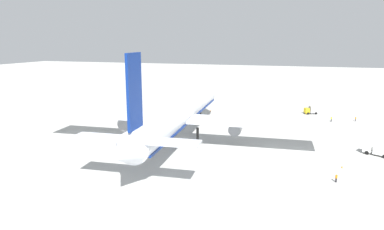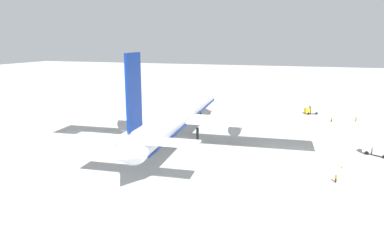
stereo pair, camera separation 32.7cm
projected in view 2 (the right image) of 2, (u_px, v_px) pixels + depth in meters
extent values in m
plane|color=#B2B2AD|center=(182.00, 139.00, 95.91)|extent=(600.00, 600.00, 0.00)
cylinder|color=silver|center=(182.00, 112.00, 94.30)|extent=(67.52, 10.85, 6.42)
cone|color=silver|center=(208.00, 93.00, 128.62)|extent=(5.54, 6.62, 6.29)
cone|color=silver|center=(124.00, 154.00, 59.37)|extent=(6.81, 6.51, 6.10)
cube|color=navy|center=(134.00, 92.00, 62.18)|extent=(6.02, 0.90, 13.81)
cube|color=silver|center=(102.00, 137.00, 65.13)|extent=(5.13, 11.46, 0.36)
cube|color=silver|center=(168.00, 142.00, 62.01)|extent=(5.13, 11.46, 0.36)
cube|color=silver|center=(109.00, 114.00, 96.10)|extent=(11.22, 34.33, 0.70)
cylinder|color=slate|center=(128.00, 122.00, 96.31)|extent=(5.18, 4.13, 3.82)
cube|color=silver|center=(256.00, 123.00, 86.53)|extent=(11.22, 34.33, 0.70)
cylinder|color=slate|center=(236.00, 128.00, 89.10)|extent=(5.41, 3.58, 3.24)
cylinder|color=black|center=(201.00, 114.00, 117.76)|extent=(0.70, 0.70, 4.48)
cylinder|color=black|center=(160.00, 133.00, 93.49)|extent=(0.70, 0.70, 4.48)
cylinder|color=black|center=(197.00, 136.00, 91.02)|extent=(0.70, 0.70, 4.48)
cube|color=navy|center=(182.00, 118.00, 94.67)|extent=(64.82, 10.35, 0.50)
cube|color=white|center=(368.00, 147.00, 83.42)|extent=(2.73, 2.61, 2.36)
cube|color=silver|center=(383.00, 151.00, 81.16)|extent=(3.64, 4.33, 2.00)
cube|color=black|center=(366.00, 144.00, 83.75)|extent=(1.62, 0.90, 1.04)
cylinder|color=black|center=(367.00, 153.00, 82.82)|extent=(0.68, 0.94, 0.90)
cylinder|color=black|center=(370.00, 151.00, 84.27)|extent=(0.68, 0.94, 0.90)
cube|color=yellow|center=(307.00, 111.00, 128.50)|extent=(2.49, 2.15, 1.83)
cube|color=#B2B2B7|center=(314.00, 109.00, 128.65)|extent=(3.09, 3.57, 2.65)
cube|color=black|center=(306.00, 109.00, 128.36)|extent=(1.64, 0.76, 0.81)
cylinder|color=black|center=(308.00, 113.00, 127.70)|extent=(0.63, 0.95, 0.90)
cylinder|color=black|center=(306.00, 112.00, 129.72)|extent=(0.63, 0.95, 0.90)
cylinder|color=black|center=(316.00, 113.00, 127.97)|extent=(0.63, 0.95, 0.90)
cylinder|color=black|center=(314.00, 112.00, 130.00)|extent=(0.63, 0.95, 0.90)
cube|color=#595B60|center=(89.00, 116.00, 123.67)|extent=(2.75, 2.51, 0.15)
cylinder|color=#333338|center=(89.00, 116.00, 125.06)|extent=(0.54, 0.41, 0.08)
cube|color=silver|center=(88.00, 115.00, 123.53)|extent=(2.36, 2.18, 1.18)
cylinder|color=black|center=(87.00, 116.00, 124.33)|extent=(0.40, 0.33, 0.40)
cylinder|color=black|center=(91.00, 116.00, 124.73)|extent=(0.40, 0.33, 0.40)
cylinder|color=black|center=(87.00, 117.00, 122.64)|extent=(0.40, 0.33, 0.40)
cylinder|color=black|center=(91.00, 117.00, 123.05)|extent=(0.40, 0.33, 0.40)
cylinder|color=#3F3F47|center=(356.00, 120.00, 117.09)|extent=(0.45, 0.45, 0.79)
cylinder|color=orange|center=(356.00, 118.00, 116.94)|extent=(0.56, 0.56, 0.60)
sphere|color=tan|center=(356.00, 117.00, 116.86)|extent=(0.21, 0.21, 0.21)
cylinder|color=black|center=(336.00, 180.00, 66.66)|extent=(0.41, 0.41, 0.85)
cylinder|color=orange|center=(336.00, 177.00, 66.51)|extent=(0.51, 0.51, 0.63)
sphere|color=beige|center=(336.00, 175.00, 66.42)|extent=(0.23, 0.23, 0.23)
cylinder|color=black|center=(332.00, 120.00, 116.67)|extent=(0.42, 0.42, 0.87)
cylinder|color=#B2F219|center=(332.00, 118.00, 116.51)|extent=(0.52, 0.52, 0.66)
sphere|color=tan|center=(332.00, 117.00, 116.42)|extent=(0.24, 0.24, 0.24)
cone|color=orange|center=(342.00, 167.00, 74.10)|extent=(0.36, 0.36, 0.55)
cone|color=orange|center=(123.00, 110.00, 135.17)|extent=(0.36, 0.36, 0.55)
cone|color=orange|center=(211.00, 110.00, 134.20)|extent=(0.36, 0.36, 0.55)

